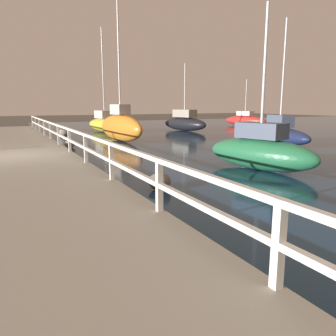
{
  "coord_description": "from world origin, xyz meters",
  "views": [
    {
      "loc": [
        -0.13,
        -12.97,
        2.13
      ],
      "look_at": [
        4.94,
        -2.97,
        -0.03
      ],
      "focal_mm": 35.0,
      "sensor_mm": 36.0,
      "label": 1
    }
  ],
  "objects_px": {
    "sailboat_green": "(260,151)",
    "sailboat_red": "(245,120)",
    "sailboat_black": "(185,122)",
    "sailboat_yellow": "(105,124)",
    "sailboat_navy": "(280,133)",
    "sailboat_orange": "(121,126)"
  },
  "relations": [
    {
      "from": "sailboat_green",
      "to": "sailboat_red",
      "type": "height_order",
      "value": "sailboat_green"
    },
    {
      "from": "sailboat_red",
      "to": "sailboat_yellow",
      "type": "relative_size",
      "value": 0.65
    },
    {
      "from": "sailboat_red",
      "to": "sailboat_orange",
      "type": "height_order",
      "value": "sailboat_orange"
    },
    {
      "from": "sailboat_red",
      "to": "sailboat_yellow",
      "type": "height_order",
      "value": "sailboat_yellow"
    },
    {
      "from": "sailboat_red",
      "to": "sailboat_navy",
      "type": "height_order",
      "value": "sailboat_navy"
    },
    {
      "from": "sailboat_red",
      "to": "sailboat_navy",
      "type": "bearing_deg",
      "value": -137.52
    },
    {
      "from": "sailboat_red",
      "to": "sailboat_yellow",
      "type": "xyz_separation_m",
      "value": [
        -15.41,
        -1.42,
        0.05
      ]
    },
    {
      "from": "sailboat_green",
      "to": "sailboat_orange",
      "type": "bearing_deg",
      "value": 81.89
    },
    {
      "from": "sailboat_red",
      "to": "sailboat_orange",
      "type": "bearing_deg",
      "value": -166.86
    },
    {
      "from": "sailboat_red",
      "to": "sailboat_green",
      "type": "bearing_deg",
      "value": -142.82
    },
    {
      "from": "sailboat_navy",
      "to": "sailboat_green",
      "type": "bearing_deg",
      "value": -128.35
    },
    {
      "from": "sailboat_green",
      "to": "sailboat_black",
      "type": "bearing_deg",
      "value": 53.75
    },
    {
      "from": "sailboat_yellow",
      "to": "sailboat_black",
      "type": "height_order",
      "value": "sailboat_yellow"
    },
    {
      "from": "sailboat_navy",
      "to": "sailboat_orange",
      "type": "distance_m",
      "value": 9.09
    },
    {
      "from": "sailboat_red",
      "to": "sailboat_black",
      "type": "height_order",
      "value": "sailboat_black"
    },
    {
      "from": "sailboat_red",
      "to": "sailboat_black",
      "type": "relative_size",
      "value": 0.94
    },
    {
      "from": "sailboat_green",
      "to": "sailboat_navy",
      "type": "bearing_deg",
      "value": 25.19
    },
    {
      "from": "sailboat_navy",
      "to": "sailboat_yellow",
      "type": "bearing_deg",
      "value": 128.47
    },
    {
      "from": "sailboat_red",
      "to": "sailboat_yellow",
      "type": "distance_m",
      "value": 15.48
    },
    {
      "from": "sailboat_navy",
      "to": "sailboat_red",
      "type": "bearing_deg",
      "value": 67.99
    },
    {
      "from": "sailboat_navy",
      "to": "sailboat_orange",
      "type": "relative_size",
      "value": 0.82
    },
    {
      "from": "sailboat_yellow",
      "to": "sailboat_black",
      "type": "distance_m",
      "value": 6.57
    }
  ]
}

